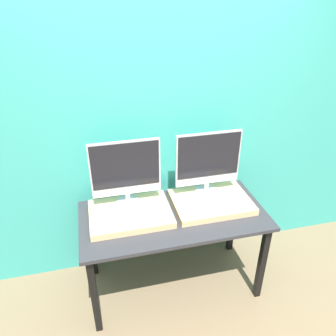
{
  "coord_description": "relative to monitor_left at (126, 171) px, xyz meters",
  "views": [
    {
      "loc": [
        -0.54,
        -1.65,
        2.35
      ],
      "look_at": [
        0.0,
        0.54,
        1.09
      ],
      "focal_mm": 35.0,
      "sensor_mm": 36.0,
      "label": 1
    }
  ],
  "objects": [
    {
      "name": "keyboard_right",
      "position": [
        0.67,
        -0.29,
        -0.28
      ],
      "size": [
        0.27,
        0.11,
        0.01
      ],
      "color": "silver",
      "rests_on": "wooden_riser_right"
    },
    {
      "name": "wall_back",
      "position": [
        0.33,
        0.25,
        0.19
      ],
      "size": [
        8.0,
        0.04,
        2.6
      ],
      "color": "teal",
      "rests_on": "ground_plane"
    },
    {
      "name": "monitor_left",
      "position": [
        0.0,
        0.0,
        0.0
      ],
      "size": [
        0.54,
        0.18,
        0.54
      ],
      "color": "#B2B2B7",
      "rests_on": "wooden_riser_left"
    },
    {
      "name": "keyboard_left",
      "position": [
        0.0,
        -0.29,
        -0.28
      ],
      "size": [
        0.27,
        0.11,
        0.01
      ],
      "color": "silver",
      "rests_on": "wooden_riser_left"
    },
    {
      "name": "wooden_riser_left",
      "position": [
        0.0,
        -0.12,
        -0.32
      ],
      "size": [
        0.63,
        0.46,
        0.05
      ],
      "color": "#D6B77F",
      "rests_on": "workbench"
    },
    {
      "name": "ground_plane",
      "position": [
        0.33,
        -0.53,
        -1.11
      ],
      "size": [
        12.0,
        12.0,
        0.0
      ],
      "primitive_type": "plane",
      "color": "#756047"
    },
    {
      "name": "wooden_riser_right",
      "position": [
        0.67,
        -0.12,
        -0.32
      ],
      "size": [
        0.63,
        0.46,
        0.05
      ],
      "color": "#D6B77F",
      "rests_on": "workbench"
    },
    {
      "name": "workbench",
      "position": [
        0.33,
        -0.18,
        -0.43
      ],
      "size": [
        1.46,
        0.71,
        0.77
      ],
      "color": "#2D2D33",
      "rests_on": "ground_plane"
    },
    {
      "name": "monitor_right",
      "position": [
        0.67,
        0.0,
        0.0
      ],
      "size": [
        0.54,
        0.18,
        0.54
      ],
      "color": "#B2B2B7",
      "rests_on": "wooden_riser_right"
    }
  ]
}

